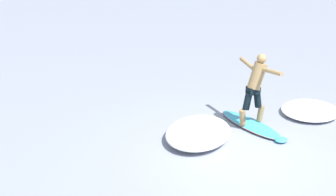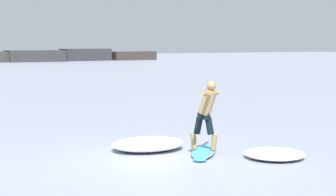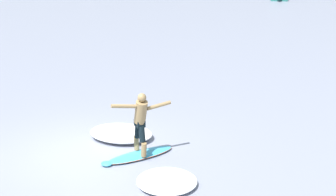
{
  "view_description": "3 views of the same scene",
  "coord_description": "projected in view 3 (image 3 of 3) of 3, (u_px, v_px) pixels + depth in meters",
  "views": [
    {
      "loc": [
        -9.89,
        -1.48,
        5.31
      ],
      "look_at": [
        0.95,
        1.94,
        0.61
      ],
      "focal_mm": 60.0,
      "sensor_mm": 36.0,
      "label": 1
    },
    {
      "loc": [
        -5.42,
        -10.54,
        2.53
      ],
      "look_at": [
        1.17,
        1.52,
        1.16
      ],
      "focal_mm": 60.0,
      "sensor_mm": 36.0,
      "label": 2
    },
    {
      "loc": [
        5.32,
        -9.61,
        4.7
      ],
      "look_at": [
        1.42,
        2.02,
        0.96
      ],
      "focal_mm": 50.0,
      "sensor_mm": 36.0,
      "label": 3
    }
  ],
  "objects": [
    {
      "name": "wave_foam_at_nose",
      "position": [
        167.0,
        181.0,
        10.0
      ],
      "size": [
        1.86,
        1.86,
        0.18
      ],
      "color": "white",
      "rests_on": "ground"
    },
    {
      "name": "surfboard",
      "position": [
        139.0,
        155.0,
        11.39
      ],
      "size": [
        1.52,
        1.79,
        0.23
      ],
      "color": "#399DC4",
      "rests_on": "ground"
    },
    {
      "name": "ground_plane",
      "position": [
        89.0,
        152.0,
        11.71
      ],
      "size": [
        200.0,
        200.0,
        0.0
      ],
      "primitive_type": "plane",
      "color": "gray"
    },
    {
      "name": "wave_foam_at_tail",
      "position": [
        121.0,
        133.0,
        12.54
      ],
      "size": [
        1.81,
        1.41,
        0.29
      ],
      "color": "white",
      "rests_on": "ground"
    },
    {
      "name": "surfer",
      "position": [
        141.0,
        119.0,
        11.08
      ],
      "size": [
        1.14,
        1.1,
        1.57
      ],
      "color": "olive",
      "rests_on": "surfboard"
    }
  ]
}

